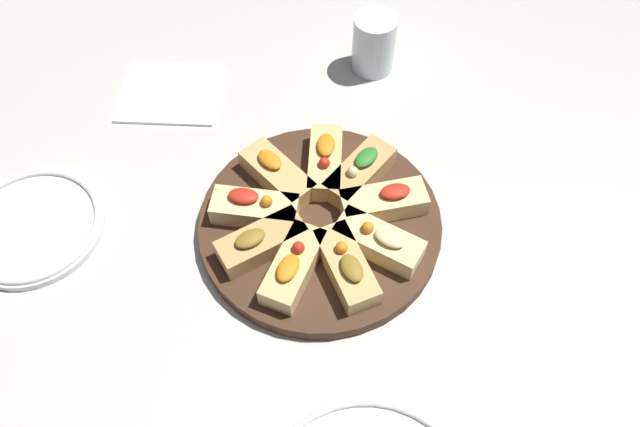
{
  "coord_description": "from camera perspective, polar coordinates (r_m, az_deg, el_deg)",
  "views": [
    {
      "loc": [
        -0.04,
        0.44,
        0.68
      ],
      "look_at": [
        0.0,
        0.0,
        0.04
      ],
      "focal_mm": 35.0,
      "sensor_mm": 36.0,
      "label": 1
    }
  ],
  "objects": [
    {
      "name": "focaccia_slice_0",
      "position": [
        0.8,
        5.89,
        1.09
      ],
      "size": [
        0.12,
        0.07,
        0.04
      ],
      "color": "#E5C689",
      "rests_on": "serving_board"
    },
    {
      "name": "serving_board",
      "position": [
        0.8,
        -0.0,
        -0.99
      ],
      "size": [
        0.31,
        0.31,
        0.02
      ],
      "primitive_type": "cylinder",
      "color": "#422819",
      "rests_on": "ground_plane"
    },
    {
      "name": "focaccia_slice_3",
      "position": [
        0.82,
        -3.95,
        3.63
      ],
      "size": [
        0.11,
        0.11,
        0.04
      ],
      "color": "tan",
      "rests_on": "serving_board"
    },
    {
      "name": "ground_plane",
      "position": [
        0.81,
        -0.0,
        -1.38
      ],
      "size": [
        3.0,
        3.0,
        0.0
      ],
      "primitive_type": "plane",
      "color": "beige"
    },
    {
      "name": "focaccia_slice_7",
      "position": [
        0.74,
        2.45,
        -4.86
      ],
      "size": [
        0.09,
        0.12,
        0.04
      ],
      "color": "tan",
      "rests_on": "serving_board"
    },
    {
      "name": "focaccia_slice_2",
      "position": [
        0.83,
        0.3,
        4.82
      ],
      "size": [
        0.05,
        0.11,
        0.04
      ],
      "color": "#DBB775",
      "rests_on": "serving_board"
    },
    {
      "name": "focaccia_slice_4",
      "position": [
        0.79,
        -5.96,
        0.76
      ],
      "size": [
        0.11,
        0.05,
        0.04
      ],
      "color": "#E5C689",
      "rests_on": "serving_board"
    },
    {
      "name": "focaccia_slice_6",
      "position": [
        0.74,
        -2.47,
        -4.85
      ],
      "size": [
        0.07,
        0.12,
        0.04
      ],
      "color": "#DBB775",
      "rests_on": "serving_board"
    },
    {
      "name": "focaccia_slice_8",
      "position": [
        0.76,
        5.41,
        -2.54
      ],
      "size": [
        0.12,
        0.09,
        0.04
      ],
      "color": "#E5C689",
      "rests_on": "serving_board"
    },
    {
      "name": "plate_right",
      "position": [
        0.89,
        -24.81,
        -1.04
      ],
      "size": [
        0.18,
        0.18,
        0.02
      ],
      "color": "white",
      "rests_on": "ground_plane"
    },
    {
      "name": "water_glass",
      "position": [
        0.98,
        4.94,
        15.22
      ],
      "size": [
        0.07,
        0.07,
        0.09
      ],
      "primitive_type": "cylinder",
      "color": "silver",
      "rests_on": "ground_plane"
    },
    {
      "name": "napkin_stack",
      "position": [
        0.99,
        -13.59,
        10.73
      ],
      "size": [
        0.15,
        0.13,
        0.01
      ],
      "primitive_type": "cube",
      "rotation": [
        0.0,
        0.0,
        0.03
      ],
      "color": "white",
      "rests_on": "ground_plane"
    },
    {
      "name": "focaccia_slice_5",
      "position": [
        0.76,
        -5.42,
        -2.59
      ],
      "size": [
        0.11,
        0.1,
        0.04
      ],
      "color": "tan",
      "rests_on": "serving_board"
    },
    {
      "name": "focaccia_slice_1",
      "position": [
        0.82,
        3.66,
        3.81
      ],
      "size": [
        0.1,
        0.11,
        0.04
      ],
      "color": "tan",
      "rests_on": "serving_board"
    }
  ]
}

